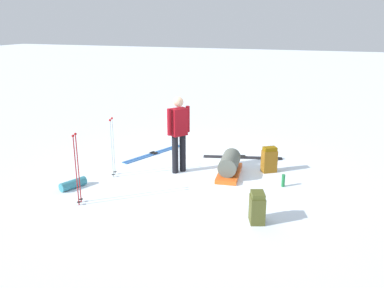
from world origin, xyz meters
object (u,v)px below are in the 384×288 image
at_px(backpack_large_dark, 257,208).
at_px(thermos_bottle, 283,181).
at_px(ski_pair_far, 154,154).
at_px(gear_sled, 229,165).
at_px(ski_pair_near, 243,157).
at_px(skier_standing, 179,131).
at_px(ski_poles_planted_far, 77,166).
at_px(ski_poles_planted_near, 112,144).
at_px(sleeping_mat_rolled, 73,184).
at_px(backpack_bright, 269,160).

relative_size(backpack_large_dark, thermos_bottle, 2.08).
xyz_separation_m(ski_pair_far, gear_sled, (0.76, 2.17, 0.21)).
bearing_deg(ski_pair_near, skier_standing, -38.53).
distance_m(skier_standing, ski_poles_planted_far, 2.44).
height_order(ski_poles_planted_near, sleeping_mat_rolled, ski_poles_planted_near).
height_order(ski_poles_planted_near, thermos_bottle, ski_poles_planted_near).
bearing_deg(sleeping_mat_rolled, ski_pair_far, 166.47).
distance_m(ski_pair_far, ski_poles_planted_near, 1.80).
relative_size(ski_poles_planted_near, gear_sled, 1.05).
distance_m(skier_standing, backpack_large_dark, 2.83).
xyz_separation_m(backpack_bright, gear_sled, (0.49, -0.78, -0.06)).
relative_size(ski_pair_near, thermos_bottle, 7.33).
relative_size(skier_standing, gear_sled, 1.37).
bearing_deg(backpack_bright, ski_poles_planted_far, -46.77).
bearing_deg(ski_poles_planted_far, thermos_bottle, 121.30).
xyz_separation_m(ski_poles_planted_near, ski_poles_planted_far, (1.45, 0.12, 0.03)).
distance_m(backpack_bright, ski_poles_planted_far, 4.17).
bearing_deg(thermos_bottle, ski_pair_far, -106.69).
height_order(backpack_large_dark, thermos_bottle, backpack_large_dark).
xyz_separation_m(sleeping_mat_rolled, thermos_bottle, (-1.52, 3.98, 0.04)).
height_order(backpack_bright, thermos_bottle, backpack_bright).
xyz_separation_m(ski_poles_planted_near, sleeping_mat_rolled, (0.88, -0.43, -0.63)).
relative_size(backpack_bright, ski_poles_planted_far, 0.43).
distance_m(ski_pair_far, thermos_bottle, 3.53).
height_order(backpack_large_dark, backpack_bright, backpack_bright).
xyz_separation_m(backpack_bright, thermos_bottle, (0.75, 0.42, -0.15)).
xyz_separation_m(backpack_bright, ski_poles_planted_far, (2.84, -3.02, 0.46)).
distance_m(backpack_large_dark, backpack_bright, 2.45).
distance_m(backpack_bright, gear_sled, 0.93).
xyz_separation_m(backpack_large_dark, ski_poles_planted_near, (-1.05, -3.34, 0.46)).
xyz_separation_m(ski_pair_near, thermos_bottle, (1.49, 1.18, 0.12)).
height_order(gear_sled, thermos_bottle, gear_sled).
xyz_separation_m(ski_pair_far, thermos_bottle, (1.01, 3.38, 0.12)).
bearing_deg(ski_poles_planted_near, thermos_bottle, 100.15).
xyz_separation_m(backpack_large_dark, backpack_bright, (-2.44, -0.20, 0.02)).
distance_m(backpack_large_dark, thermos_bottle, 1.71).
height_order(skier_standing, ski_pair_far, skier_standing).
relative_size(skier_standing, backpack_large_dark, 3.15).
relative_size(backpack_large_dark, ski_poles_planted_near, 0.42).
distance_m(ski_pair_far, sleeping_mat_rolled, 2.61).
bearing_deg(ski_poles_planted_far, sleeping_mat_rolled, -135.88).
relative_size(backpack_large_dark, backpack_bright, 0.93).
bearing_deg(ski_pair_far, ski_poles_planted_far, -1.08).
bearing_deg(backpack_large_dark, gear_sled, -153.13).
height_order(ski_pair_near, ski_pair_far, same).
bearing_deg(skier_standing, thermos_bottle, 88.19).
bearing_deg(sleeping_mat_rolled, backpack_bright, 122.44).
bearing_deg(ski_pair_far, ski_poles_planted_near, -6.24).
xyz_separation_m(backpack_large_dark, thermos_bottle, (-1.69, 0.21, -0.13)).
relative_size(ski_pair_far, sleeping_mat_rolled, 3.34).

